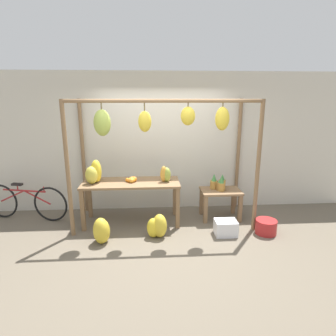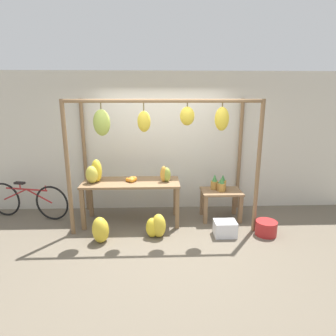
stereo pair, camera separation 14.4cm
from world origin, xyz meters
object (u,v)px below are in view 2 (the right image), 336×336
Objects in this scene: fruit_crate_white at (225,228)px; papaya_pile at (165,174)px; pineapple_cluster at (220,184)px; blue_bucket at (266,228)px; banana_pile_ground_right at (156,226)px; parked_bicycle at (28,200)px; banana_pile_on_table at (95,172)px; banana_pile_ground_left at (101,230)px; orange_pile at (132,179)px.

fruit_crate_white is 1.41m from papaya_pile.
blue_bucket is at bearing -47.01° from pineapple_cluster.
banana_pile_ground_right is 2.66m from parked_bicycle.
banana_pile_ground_right is at bearing -179.64° from fruit_crate_white.
parked_bicycle is (-3.72, 0.15, -0.33)m from pineapple_cluster.
papaya_pile is (2.67, -0.30, 0.58)m from parked_bicycle.
blue_bucket is at bearing -11.56° from banana_pile_on_table.
banana_pile_on_table is 1.19× the size of fruit_crate_white.
banana_pile_ground_left is 1.21× the size of blue_bucket.
papaya_pile is (1.07, 0.70, 0.73)m from banana_pile_ground_left.
banana_pile_on_table is 1.01× the size of banana_pile_ground_left.
banana_pile_ground_left is 1.48× the size of papaya_pile.
banana_pile_ground_left is 2.08m from fruit_crate_white.
banana_pile_ground_left is at bearing -177.40° from blue_bucket.
pineapple_cluster is 1.13m from blue_bucket.
banana_pile_on_table is 1.96× the size of orange_pile.
parked_bicycle reaches higher than banana_pile_ground_left.
blue_bucket is (2.79, 0.13, -0.08)m from banana_pile_ground_left.
banana_pile_ground_right is 1.39× the size of papaya_pile.
banana_pile_ground_left is (0.22, -0.74, -0.77)m from banana_pile_on_table.
pineapple_cluster is at bearing 86.62° from fruit_crate_white.
parked_bicycle is (-1.60, 1.00, 0.15)m from banana_pile_ground_left.
banana_pile_on_table is 2.52m from fruit_crate_white.
fruit_crate_white is at bearing 3.38° from banana_pile_ground_left.
orange_pile reaches higher than fruit_crate_white.
banana_pile_ground_left is 0.91m from banana_pile_ground_right.
banana_pile_ground_right is 0.24× the size of parked_bicycle.
banana_pile_ground_left is at bearing -31.91° from parked_bicycle.
pineapple_cluster is at bearing 3.88° from orange_pile.
banana_pile_on_table is at bearing -10.56° from parked_bicycle.
banana_pile_on_table is at bearing 168.44° from blue_bucket.
papaya_pile is at bearing 33.28° from banana_pile_ground_left.
blue_bucket is (0.71, 0.00, -0.01)m from fruit_crate_white.
orange_pile is at bearing 125.71° from banana_pile_ground_right.
banana_pile_on_table is 1.29m from papaya_pile.
pineapple_cluster is 0.73× the size of banana_pile_ground_right.
orange_pile is (0.67, -0.01, -0.13)m from banana_pile_on_table.
banana_pile_ground_right is 1.11× the size of fruit_crate_white.
banana_pile_on_table is 1.47× the size of pineapple_cluster.
banana_pile_on_table reaches higher than parked_bicycle.
orange_pile is at bearing 58.13° from banana_pile_ground_left.
orange_pile is 0.55× the size of banana_pile_ground_right.
parked_bicycle is at bearing 172.62° from orange_pile.
pineapple_cluster is at bearing -2.37° from parked_bicycle.
blue_bucket is at bearing 0.35° from banana_pile_ground_right.
papaya_pile reaches higher than orange_pile.
orange_pile is 2.51m from blue_bucket.
banana_pile_on_table is 1.54m from parked_bicycle.
parked_bicycle is 2.75m from papaya_pile.
banana_pile_on_table is 0.69m from orange_pile.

